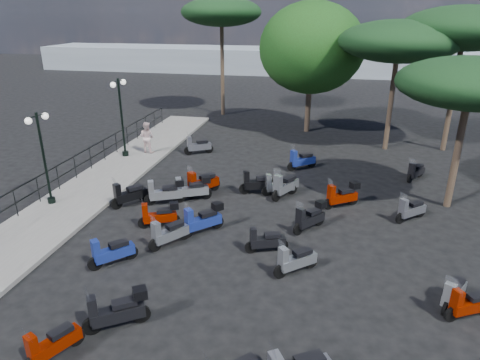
% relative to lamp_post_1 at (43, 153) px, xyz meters
% --- Properties ---
extents(ground, '(120.00, 120.00, 0.00)m').
position_rel_lamp_post_1_xyz_m(ground, '(7.27, -2.12, -2.32)').
color(ground, black).
rests_on(ground, ground).
extents(sidewalk, '(3.00, 30.00, 0.15)m').
position_rel_lamp_post_1_xyz_m(sidewalk, '(0.77, 0.88, -2.24)').
color(sidewalk, slate).
rests_on(sidewalk, ground).
extents(railing, '(0.04, 26.04, 1.10)m').
position_rel_lamp_post_1_xyz_m(railing, '(-0.53, 0.68, -1.42)').
color(railing, black).
rests_on(railing, sidewalk).
extents(lamp_post_1, '(0.38, 1.11, 3.80)m').
position_rel_lamp_post_1_xyz_m(lamp_post_1, '(0.00, 0.00, 0.00)').
color(lamp_post_1, black).
rests_on(lamp_post_1, sidewalk).
extents(lamp_post_2, '(0.39, 1.23, 4.18)m').
position_rel_lamp_post_1_xyz_m(lamp_post_2, '(0.21, 6.37, 0.22)').
color(lamp_post_2, black).
rests_on(lamp_post_2, sidewalk).
extents(pedestrian_far, '(0.95, 0.79, 1.74)m').
position_rel_lamp_post_1_xyz_m(pedestrian_far, '(1.18, 7.18, -1.30)').
color(pedestrian_far, beige).
rests_on(pedestrian_far, sidewalk).
extents(scooter_1, '(0.83, 1.41, 1.22)m').
position_rel_lamp_post_1_xyz_m(scooter_1, '(5.15, -7.49, -1.90)').
color(scooter_1, black).
rests_on(scooter_1, ground).
extents(scooter_2, '(1.09, 1.42, 1.34)m').
position_rel_lamp_post_1_xyz_m(scooter_2, '(5.92, -2.03, -1.86)').
color(scooter_2, black).
rests_on(scooter_2, ground).
extents(scooter_3, '(1.17, 1.41, 1.38)m').
position_rel_lamp_post_1_xyz_m(scooter_3, '(3.14, 0.73, -1.84)').
color(scooter_3, black).
rests_on(scooter_3, ground).
extents(scooter_4, '(1.20, 1.60, 1.49)m').
position_rel_lamp_post_1_xyz_m(scooter_4, '(5.77, 2.45, -1.80)').
color(scooter_4, black).
rests_on(scooter_4, ground).
extents(scooter_5, '(1.51, 0.98, 1.34)m').
position_rel_lamp_post_1_xyz_m(scooter_5, '(3.89, 7.91, -1.85)').
color(scooter_5, black).
rests_on(scooter_5, ground).
extents(scooter_7, '(1.51, 1.10, 1.37)m').
position_rel_lamp_post_1_xyz_m(scooter_7, '(6.12, -6.20, -1.80)').
color(scooter_7, black).
rests_on(scooter_7, ground).
extents(scooter_8, '(1.20, 1.26, 1.30)m').
position_rel_lamp_post_1_xyz_m(scooter_8, '(4.58, -3.54, -1.87)').
color(scooter_8, black).
rests_on(scooter_8, ground).
extents(scooter_9, '(1.47, 0.85, 1.25)m').
position_rel_lamp_post_1_xyz_m(scooter_9, '(5.09, -0.80, -1.85)').
color(scooter_9, black).
rests_on(scooter_9, ground).
extents(scooter_10, '(1.60, 0.95, 1.37)m').
position_rel_lamp_post_1_xyz_m(scooter_10, '(4.54, 1.19, -1.80)').
color(scooter_10, black).
rests_on(scooter_10, ground).
extents(scooter_11, '(1.67, 0.80, 1.38)m').
position_rel_lamp_post_1_xyz_m(scooter_11, '(8.13, 3.06, -1.84)').
color(scooter_11, black).
rests_on(scooter_11, ground).
extents(scooter_14, '(1.29, 1.14, 1.30)m').
position_rel_lamp_post_1_xyz_m(scooter_14, '(10.32, -2.80, -1.87)').
color(scooter_14, black).
rests_on(scooter_14, ground).
extents(scooter_15, '(1.33, 1.36, 1.38)m').
position_rel_lamp_post_1_xyz_m(scooter_15, '(6.81, -0.90, -1.80)').
color(scooter_15, black).
rests_on(scooter_15, ground).
extents(scooter_16, '(1.51, 0.78, 1.26)m').
position_rel_lamp_post_1_xyz_m(scooter_16, '(9.06, 3.09, -1.88)').
color(scooter_16, black).
rests_on(scooter_16, ground).
extents(scooter_17, '(1.04, 1.68, 1.47)m').
position_rel_lamp_post_1_xyz_m(scooter_17, '(9.36, 2.95, -1.81)').
color(scooter_17, black).
rests_on(scooter_17, ground).
extents(scooter_20, '(1.43, 0.72, 1.19)m').
position_rel_lamp_post_1_xyz_m(scooter_20, '(9.24, -1.75, -1.91)').
color(scooter_20, black).
rests_on(scooter_20, ground).
extents(scooter_21, '(1.14, 1.39, 1.31)m').
position_rel_lamp_post_1_xyz_m(scooter_21, '(10.59, 0.14, -1.83)').
color(scooter_21, black).
rests_on(scooter_21, ground).
extents(scooter_22, '(1.45, 1.09, 1.33)m').
position_rel_lamp_post_1_xyz_m(scooter_22, '(11.76, 2.40, -1.82)').
color(scooter_22, black).
rests_on(scooter_22, ground).
extents(scooter_23, '(1.40, 1.18, 1.37)m').
position_rel_lamp_post_1_xyz_m(scooter_23, '(9.80, 6.58, -1.84)').
color(scooter_23, black).
rests_on(scooter_23, ground).
extents(scooter_26, '(1.38, 0.84, 1.20)m').
position_rel_lamp_post_1_xyz_m(scooter_26, '(14.96, -3.94, -1.90)').
color(scooter_26, black).
rests_on(scooter_26, ground).
extents(scooter_27, '(0.88, 1.34, 1.20)m').
position_rel_lamp_post_1_xyz_m(scooter_27, '(14.68, -3.51, -1.90)').
color(scooter_27, black).
rests_on(scooter_27, ground).
extents(scooter_28, '(1.24, 1.10, 1.25)m').
position_rel_lamp_post_1_xyz_m(scooter_28, '(14.35, 1.71, -1.89)').
color(scooter_28, black).
rests_on(scooter_28, ground).
extents(scooter_29, '(0.96, 1.31, 1.21)m').
position_rel_lamp_post_1_xyz_m(scooter_29, '(15.24, 6.23, -1.90)').
color(scooter_29, black).
rests_on(scooter_29, ground).
extents(scooter_30, '(1.60, 0.95, 1.37)m').
position_rel_lamp_post_1_xyz_m(scooter_30, '(5.53, 1.76, -1.80)').
color(scooter_30, black).
rests_on(scooter_30, ground).
extents(broadleaf_tree, '(6.65, 6.65, 8.20)m').
position_rel_lamp_post_1_xyz_m(broadleaf_tree, '(9.59, 14.15, 3.05)').
color(broadleaf_tree, '#38281E').
rests_on(broadleaf_tree, ground).
extents(pine_0, '(6.46, 6.46, 7.17)m').
position_rel_lamp_post_1_xyz_m(pine_0, '(14.35, 11.12, 3.70)').
color(pine_0, '#38281E').
rests_on(pine_0, ground).
extents(pine_1, '(6.67, 6.67, 7.88)m').
position_rel_lamp_post_1_xyz_m(pine_1, '(17.64, 11.61, 4.38)').
color(pine_1, '#38281E').
rests_on(pine_1, ground).
extents(pine_2, '(5.83, 5.83, 8.49)m').
position_rel_lamp_post_1_xyz_m(pine_2, '(2.86, 17.79, 5.12)').
color(pine_2, '#38281E').
rests_on(pine_2, ground).
extents(pine_3, '(5.49, 5.49, 6.03)m').
position_rel_lamp_post_1_xyz_m(pine_3, '(16.08, 3.41, 2.74)').
color(pine_3, '#38281E').
rests_on(pine_3, ground).
extents(distant_hills, '(70.00, 8.00, 3.00)m').
position_rel_lamp_post_1_xyz_m(distant_hills, '(7.27, 42.88, -0.82)').
color(distant_hills, gray).
rests_on(distant_hills, ground).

